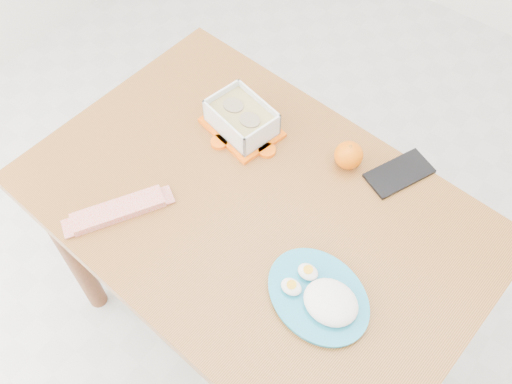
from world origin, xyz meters
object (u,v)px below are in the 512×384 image
Objects in this scene: food_container at (242,119)px; smartphone at (399,173)px; dining_table at (256,231)px; orange_fruit at (349,155)px; rice_plate at (322,297)px.

food_container reaches higher than smartphone.
dining_table is 16.15× the size of orange_fruit.
rice_plate is (0.42, -0.26, -0.02)m from food_container.
dining_table is at bearing 172.11° from rice_plate.
orange_fruit is (0.10, 0.23, 0.15)m from dining_table.
dining_table is 5.31× the size of food_container.
food_container is at bearing 162.07° from rice_plate.
rice_plate is at bearing -18.36° from dining_table.
food_container is at bearing -165.78° from orange_fruit.
dining_table is 6.95× the size of smartphone.
food_container is 1.31× the size of smartphone.
dining_table is 0.37m from smartphone.
smartphone is (0.22, 0.28, 0.12)m from dining_table.
smartphone is at bearing 56.25° from dining_table.
food_container is 0.50m from rice_plate.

